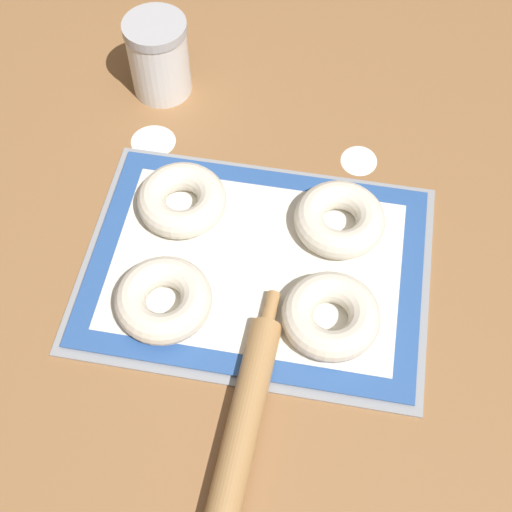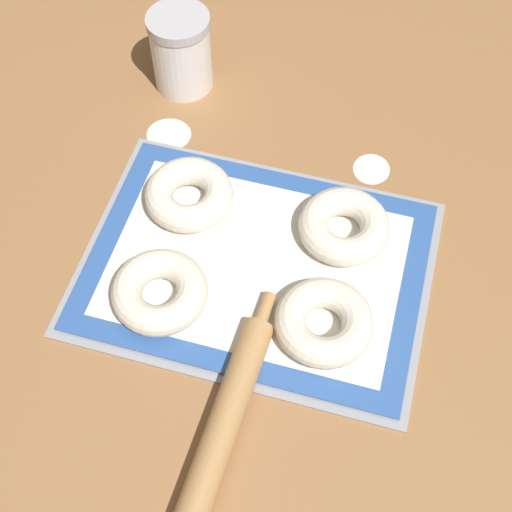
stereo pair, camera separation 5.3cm
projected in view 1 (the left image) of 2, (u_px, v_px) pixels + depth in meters
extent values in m
plane|color=olive|center=(258.00, 276.00, 1.04)|extent=(2.80, 2.80, 0.00)
cube|color=#93969B|center=(256.00, 267.00, 1.05)|extent=(0.51, 0.38, 0.01)
cube|color=#2D569E|center=(256.00, 265.00, 1.04)|extent=(0.48, 0.35, 0.00)
cube|color=silver|center=(256.00, 265.00, 1.04)|extent=(0.42, 0.29, 0.00)
torus|color=silver|center=(163.00, 300.00, 0.98)|extent=(0.14, 0.14, 0.04)
torus|color=silver|center=(331.00, 316.00, 0.97)|extent=(0.14, 0.14, 0.04)
torus|color=silver|center=(182.00, 200.00, 1.07)|extent=(0.14, 0.14, 0.04)
torus|color=silver|center=(339.00, 219.00, 1.06)|extent=(0.14, 0.14, 0.04)
cylinder|color=white|center=(159.00, 61.00, 1.19)|extent=(0.10, 0.10, 0.12)
cylinder|color=#B2B2B7|center=(154.00, 28.00, 1.14)|extent=(0.10, 0.10, 0.02)
cylinder|color=#AD7F4C|center=(237.00, 452.00, 0.88)|extent=(0.06, 0.36, 0.04)
cylinder|color=#AD7F4C|center=(270.00, 309.00, 0.99)|extent=(0.02, 0.05, 0.02)
ellipsoid|color=white|center=(153.00, 141.00, 1.18)|extent=(0.07, 0.07, 0.00)
ellipsoid|color=white|center=(359.00, 160.00, 1.16)|extent=(0.06, 0.06, 0.00)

